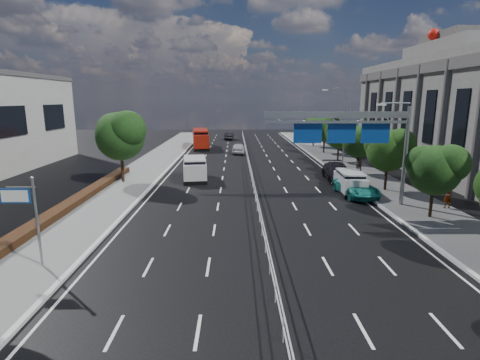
{
  "coord_description": "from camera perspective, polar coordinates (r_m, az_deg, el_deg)",
  "views": [
    {
      "loc": [
        -1.52,
        -16.24,
        7.68
      ],
      "look_at": [
        -1.21,
        8.05,
        2.4
      ],
      "focal_mm": 28.0,
      "sensor_mm": 36.0,
      "label": 1
    }
  ],
  "objects": [
    {
      "name": "streetlight_far",
      "position": [
        43.99,
        15.31,
        8.61
      ],
      "size": [
        2.78,
        2.4,
        9.0
      ],
      "color": "gray",
      "rests_on": "ground"
    },
    {
      "name": "white_minivan",
      "position": [
        36.39,
        -6.9,
        1.7
      ],
      "size": [
        2.75,
        5.22,
        2.17
      ],
      "rotation": [
        0.0,
        0.0,
        0.12
      ],
      "color": "black",
      "rests_on": "ground"
    },
    {
      "name": "kerb_near",
      "position": [
        19.43,
        -23.84,
        -11.9
      ],
      "size": [
        0.25,
        140.0,
        0.15
      ],
      "primitive_type": "cube",
      "color": "silver",
      "rests_on": "ground"
    },
    {
      "name": "parked_car_dark",
      "position": [
        37.23,
        14.59,
        1.22
      ],
      "size": [
        2.5,
        5.65,
        1.61
      ],
      "primitive_type": "imported",
      "rotation": [
        0.0,
        0.0,
        -0.04
      ],
      "color": "black",
      "rests_on": "ground"
    },
    {
      "name": "hedge_near",
      "position": [
        25.37,
        -28.53,
        -6.05
      ],
      "size": [
        1.0,
        36.0,
        0.44
      ],
      "primitive_type": "cube",
      "color": "black",
      "rests_on": "sidewalk_near"
    },
    {
      "name": "silver_minivan",
      "position": [
        32.43,
        16.41,
        -0.33
      ],
      "size": [
        2.03,
        4.44,
        1.81
      ],
      "rotation": [
        0.0,
        0.0,
        -0.04
      ],
      "color": "black",
      "rests_on": "ground"
    },
    {
      "name": "far_tree_c",
      "position": [
        26.84,
        27.7,
        1.73
      ],
      "size": [
        3.52,
        3.28,
        4.94
      ],
      "color": "black",
      "rests_on": "ground"
    },
    {
      "name": "pedestrian_a",
      "position": [
        30.05,
        29.09,
        -2.23
      ],
      "size": [
        0.62,
        0.43,
        1.65
      ],
      "primitive_type": "imported",
      "rotation": [
        0.0,
        0.0,
        3.2
      ],
      "color": "gray",
      "rests_on": "sidewalk_far"
    },
    {
      "name": "red_bus",
      "position": [
        60.59,
        -6.04,
        6.37
      ],
      "size": [
        3.53,
        10.02,
        2.93
      ],
      "rotation": [
        0.0,
        0.0,
        0.12
      ],
      "color": "black",
      "rests_on": "ground"
    },
    {
      "name": "far_tree_h",
      "position": [
        62.19,
        11.23,
        8.11
      ],
      "size": [
        3.41,
        3.18,
        4.91
      ],
      "color": "black",
      "rests_on": "ground"
    },
    {
      "name": "near_car_dark",
      "position": [
        72.45,
        -1.66,
        6.73
      ],
      "size": [
        1.79,
        4.36,
        1.4
      ],
      "primitive_type": "imported",
      "rotation": [
        0.0,
        0.0,
        3.07
      ],
      "color": "black",
      "rests_on": "ground"
    },
    {
      "name": "toilet_sign",
      "position": [
        19.37,
        -29.9,
        -3.56
      ],
      "size": [
        1.62,
        0.18,
        4.34
      ],
      "color": "gray",
      "rests_on": "ground"
    },
    {
      "name": "far_tree_f",
      "position": [
        47.65,
        14.92,
        6.81
      ],
      "size": [
        3.52,
        3.28,
        5.02
      ],
      "color": "black",
      "rests_on": "ground"
    },
    {
      "name": "kerb_far",
      "position": [
        20.79,
        30.35,
        -10.97
      ],
      "size": [
        0.25,
        140.0,
        0.15
      ],
      "primitive_type": "cube",
      "color": "silver",
      "rests_on": "ground"
    },
    {
      "name": "near_car_silver",
      "position": [
        53.9,
        -0.25,
        4.87
      ],
      "size": [
        1.91,
        4.43,
        1.49
      ],
      "primitive_type": "imported",
      "rotation": [
        0.0,
        0.0,
        3.11
      ],
      "color": "silver",
      "rests_on": "ground"
    },
    {
      "name": "median_fence",
      "position": [
        39.43,
        1.5,
        1.8
      ],
      "size": [
        0.05,
        85.0,
        1.02
      ],
      "color": "silver",
      "rests_on": "ground"
    },
    {
      "name": "ground",
      "position": [
        18.03,
        4.29,
        -12.98
      ],
      "size": [
        160.0,
        160.0,
        0.0
      ],
      "primitive_type": "plane",
      "color": "black",
      "rests_on": "ground"
    },
    {
      "name": "parked_car_teal",
      "position": [
        31.52,
        17.3,
        -1.08
      ],
      "size": [
        2.84,
        5.32,
        1.42
      ],
      "primitive_type": "imported",
      "rotation": [
        0.0,
        0.0,
        0.1
      ],
      "color": "#1C8277",
      "rests_on": "ground"
    },
    {
      "name": "far_tree_g",
      "position": [
        54.87,
        12.86,
        7.86
      ],
      "size": [
        3.96,
        3.69,
        5.45
      ],
      "color": "black",
      "rests_on": "ground"
    },
    {
      "name": "far_tree_e",
      "position": [
        40.51,
        17.74,
        5.84
      ],
      "size": [
        3.63,
        3.38,
        5.13
      ],
      "color": "black",
      "rests_on": "ground"
    },
    {
      "name": "sidewalk_near",
      "position": [
        20.53,
        -30.39,
        -11.27
      ],
      "size": [
        5.0,
        140.0,
        0.14
      ],
      "primitive_type": "cube",
      "color": "slate",
      "rests_on": "ground"
    },
    {
      "name": "far_tree_d",
      "position": [
        33.51,
        21.75,
        4.55
      ],
      "size": [
        3.85,
        3.59,
        5.34
      ],
      "color": "black",
      "rests_on": "ground"
    },
    {
      "name": "near_tree_back",
      "position": [
        35.9,
        -17.72,
        6.78
      ],
      "size": [
        4.84,
        4.51,
        6.69
      ],
      "color": "black",
      "rests_on": "ground"
    },
    {
      "name": "pedestrian_b",
      "position": [
        40.51,
        17.64,
        2.27
      ],
      "size": [
        1.06,
        0.94,
        1.84
      ],
      "primitive_type": "imported",
      "rotation": [
        0.0,
        0.0,
        2.83
      ],
      "color": "gray",
      "rests_on": "sidewalk_far"
    },
    {
      "name": "overhead_gantry",
      "position": [
        27.64,
        16.81,
        7.44
      ],
      "size": [
        10.24,
        0.38,
        7.45
      ],
      "color": "gray",
      "rests_on": "ground"
    }
  ]
}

